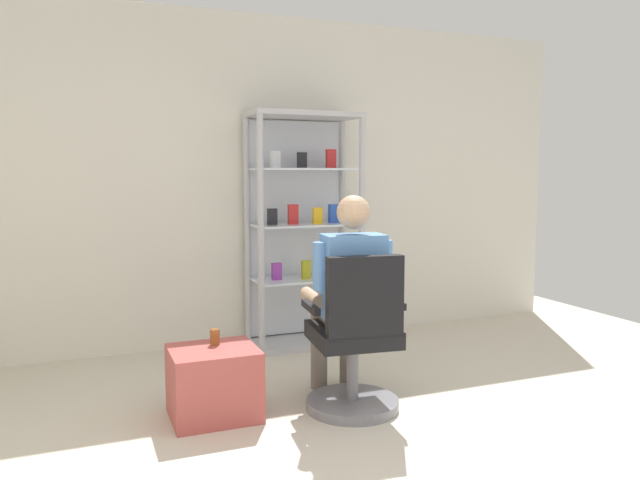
% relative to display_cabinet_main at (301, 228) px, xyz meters
% --- Properties ---
extents(back_wall, '(6.00, 0.10, 2.70)m').
position_rel_display_cabinet_main_xyz_m(back_wall, '(-0.40, 0.24, 0.39)').
color(back_wall, silver).
rests_on(back_wall, ground).
extents(display_cabinet_main, '(0.90, 0.45, 1.90)m').
position_rel_display_cabinet_main_xyz_m(display_cabinet_main, '(0.00, 0.00, 0.00)').
color(display_cabinet_main, '#B7B7BC').
rests_on(display_cabinet_main, ground).
extents(office_chair, '(0.59, 0.56, 0.96)m').
position_rel_display_cabinet_main_xyz_m(office_chair, '(-0.22, -1.54, -0.57)').
color(office_chair, slate).
rests_on(office_chair, ground).
extents(seated_shopkeeper, '(0.52, 0.59, 1.29)m').
position_rel_display_cabinet_main_xyz_m(seated_shopkeeper, '(-0.21, -1.38, -0.25)').
color(seated_shopkeeper, slate).
rests_on(seated_shopkeeper, ground).
extents(storage_crate, '(0.50, 0.43, 0.41)m').
position_rel_display_cabinet_main_xyz_m(storage_crate, '(-1.02, -1.30, -0.76)').
color(storage_crate, '#B24C47').
rests_on(storage_crate, ground).
extents(tea_glass, '(0.06, 0.06, 0.09)m').
position_rel_display_cabinet_main_xyz_m(tea_glass, '(-0.99, -1.23, -0.51)').
color(tea_glass, brown).
rests_on(tea_glass, storage_crate).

